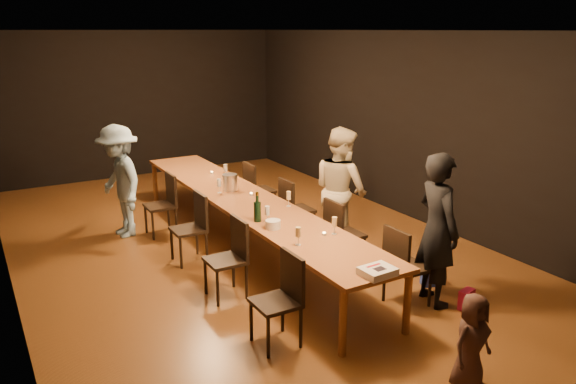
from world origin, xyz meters
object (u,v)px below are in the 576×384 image
chair_right_1 (345,233)px  chair_left_2 (188,229)px  chair_left_0 (276,301)px  chair_right_3 (260,190)px  table (245,202)px  chair_right_2 (298,209)px  ice_bucket (230,182)px  chair_left_1 (225,259)px  champagne_bottle (257,207)px  chair_right_0 (408,266)px  plate_stack (273,224)px  child (471,342)px  man_blue (120,181)px  woman_birthday (437,230)px  chair_left_3 (160,205)px  birthday_cake (378,271)px  woman_tan (341,190)px

chair_right_1 → chair_left_2: bearing=-125.2°
chair_left_0 → chair_right_3: bearing=-25.3°
chair_right_1 → chair_left_2: (-1.70, 1.20, 0.00)m
table → chair_right_2: size_ratio=6.45×
chair_left_0 → ice_bucket: bearing=-16.3°
chair_left_1 → champagne_bottle: size_ratio=2.47×
table → chair_left_2: (-0.85, 0.00, -0.24)m
ice_bucket → chair_right_0: bearing=-73.8°
plate_stack → chair_left_0: bearing=-117.7°
child → table: bearing=87.5°
chair_right_2 → champagne_bottle: 1.54m
chair_left_0 → man_blue: (-0.50, 3.86, 0.38)m
woman_birthday → ice_bucket: woman_birthday is taller
man_blue → champagne_bottle: 2.62m
child → chair_left_3: bearing=96.0°
chair_right_2 → child: 3.89m
table → man_blue: 1.99m
chair_left_1 → table: bearing=-35.3°
child → man_blue: bearing=100.4°
birthday_cake → table: bearing=87.1°
birthday_cake → woman_tan: bearing=59.9°
chair_right_2 → man_blue: 2.67m
man_blue → ice_bucket: 1.65m
table → plate_stack: bearing=-101.0°
chair_right_3 → birthday_cake: size_ratio=2.77×
chair_left_1 → woman_birthday: 2.42m
table → chair_right_3: (0.85, 1.20, -0.24)m
woman_birthday → champagne_bottle: size_ratio=4.65×
table → chair_left_2: bearing=180.0°
man_blue → champagne_bottle: size_ratio=4.48×
chair_left_2 → chair_left_3: 1.20m
table → woman_tan: size_ratio=3.42×
chair_right_1 → champagne_bottle: 1.26m
plate_stack → birthday_cake: bearing=-81.9°
chair_right_0 → man_blue: (-2.20, 3.86, 0.38)m
chair_right_0 → chair_right_3: same height
child → ice_bucket: 4.39m
chair_left_1 → chair_left_3: same height
chair_right_0 → child: chair_right_0 is taller
plate_stack → champagne_bottle: bearing=97.6°
chair_left_3 → child: size_ratio=1.06×
chair_right_3 → plate_stack: (-1.09, -2.44, 0.34)m
champagne_bottle → ice_bucket: (0.29, 1.44, -0.07)m
woman_tan → chair_right_1: bearing=149.1°
chair_right_2 → birthday_cake: size_ratio=2.77×
man_blue → champagne_bottle: (1.07, -2.39, 0.09)m
chair_right_0 → chair_right_3: 3.60m
chair_right_2 → chair_left_3: same height
plate_stack → chair_left_3: bearing=104.0°
woman_tan → plate_stack: size_ratio=9.71×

